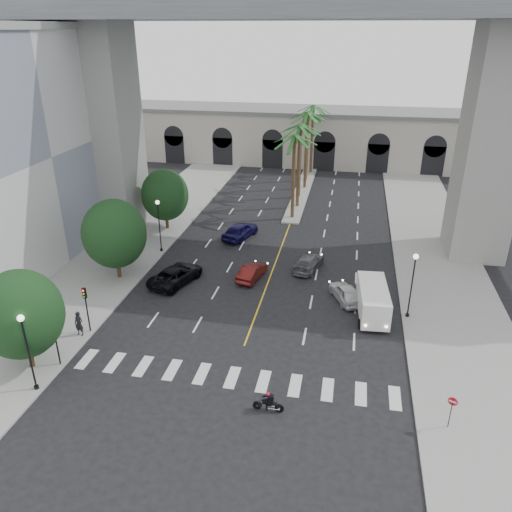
# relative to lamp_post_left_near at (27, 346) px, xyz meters

# --- Properties ---
(ground) EXTENTS (140.00, 140.00, 0.00)m
(ground) POSITION_rel_lamp_post_left_near_xyz_m (11.40, 5.00, -3.22)
(ground) COLOR black
(ground) RESTS_ON ground
(sidewalk_left) EXTENTS (8.00, 100.00, 0.15)m
(sidewalk_left) POSITION_rel_lamp_post_left_near_xyz_m (-3.60, 20.00, -3.15)
(sidewalk_left) COLOR gray
(sidewalk_left) RESTS_ON ground
(sidewalk_right) EXTENTS (8.00, 100.00, 0.15)m
(sidewalk_right) POSITION_rel_lamp_post_left_near_xyz_m (26.40, 20.00, -3.15)
(sidewalk_right) COLOR gray
(sidewalk_right) RESTS_ON ground
(median) EXTENTS (2.00, 24.00, 0.20)m
(median) POSITION_rel_lamp_post_left_near_xyz_m (11.40, 43.00, -3.12)
(median) COLOR gray
(median) RESTS_ON ground
(pier_building) EXTENTS (71.00, 10.50, 8.50)m
(pier_building) POSITION_rel_lamp_post_left_near_xyz_m (11.40, 60.00, 1.04)
(pier_building) COLOR #BAB6A7
(pier_building) RESTS_ON ground
(bridge) EXTENTS (75.00, 13.00, 26.00)m
(bridge) POSITION_rel_lamp_post_left_near_xyz_m (14.82, 27.00, 15.29)
(bridge) COLOR gray
(bridge) RESTS_ON ground
(palm_a) EXTENTS (3.20, 3.20, 10.30)m
(palm_a) POSITION_rel_lamp_post_left_near_xyz_m (11.40, 33.00, 5.88)
(palm_a) COLOR #47331E
(palm_a) RESTS_ON ground
(palm_b) EXTENTS (3.20, 3.20, 10.60)m
(palm_b) POSITION_rel_lamp_post_left_near_xyz_m (11.50, 37.00, 6.15)
(palm_b) COLOR #47331E
(palm_b) RESTS_ON ground
(palm_c) EXTENTS (3.20, 3.20, 10.10)m
(palm_c) POSITION_rel_lamp_post_left_near_xyz_m (11.20, 41.00, 5.69)
(palm_c) COLOR #47331E
(palm_c) RESTS_ON ground
(palm_d) EXTENTS (3.20, 3.20, 10.90)m
(palm_d) POSITION_rel_lamp_post_left_near_xyz_m (11.55, 45.00, 6.43)
(palm_d) COLOR #47331E
(palm_d) RESTS_ON ground
(palm_e) EXTENTS (3.20, 3.20, 10.40)m
(palm_e) POSITION_rel_lamp_post_left_near_xyz_m (11.30, 49.00, 5.97)
(palm_e) COLOR #47331E
(palm_e) RESTS_ON ground
(palm_f) EXTENTS (3.20, 3.20, 10.70)m
(palm_f) POSITION_rel_lamp_post_left_near_xyz_m (11.60, 53.00, 6.24)
(palm_f) COLOR #47331E
(palm_f) RESTS_ON ground
(street_tree_near) EXTENTS (5.20, 5.20, 6.89)m
(street_tree_near) POSITION_rel_lamp_post_left_near_xyz_m (-1.60, 2.00, 0.80)
(street_tree_near) COLOR #382616
(street_tree_near) RESTS_ON ground
(street_tree_mid) EXTENTS (5.44, 5.44, 7.21)m
(street_tree_mid) POSITION_rel_lamp_post_left_near_xyz_m (-1.60, 15.00, 0.99)
(street_tree_mid) COLOR #382616
(street_tree_mid) RESTS_ON ground
(street_tree_far) EXTENTS (5.04, 5.04, 6.68)m
(street_tree_far) POSITION_rel_lamp_post_left_near_xyz_m (-1.60, 27.00, 0.68)
(street_tree_far) COLOR #382616
(street_tree_far) RESTS_ON ground
(lamp_post_left_near) EXTENTS (0.40, 0.40, 5.35)m
(lamp_post_left_near) POSITION_rel_lamp_post_left_near_xyz_m (0.00, 0.00, 0.00)
(lamp_post_left_near) COLOR black
(lamp_post_left_near) RESTS_ON ground
(lamp_post_left_far) EXTENTS (0.40, 0.40, 5.35)m
(lamp_post_left_far) POSITION_rel_lamp_post_left_near_xyz_m (0.00, 21.00, 0.00)
(lamp_post_left_far) COLOR black
(lamp_post_left_far) RESTS_ON ground
(lamp_post_right) EXTENTS (0.40, 0.40, 5.35)m
(lamp_post_right) POSITION_rel_lamp_post_left_near_xyz_m (22.80, 13.00, 0.00)
(lamp_post_right) COLOR black
(lamp_post_right) RESTS_ON ground
(traffic_signal_near) EXTENTS (0.25, 0.18, 3.65)m
(traffic_signal_near) POSITION_rel_lamp_post_left_near_xyz_m (0.10, 2.50, -0.71)
(traffic_signal_near) COLOR black
(traffic_signal_near) RESTS_ON ground
(traffic_signal_far) EXTENTS (0.25, 0.18, 3.65)m
(traffic_signal_far) POSITION_rel_lamp_post_left_near_xyz_m (0.10, 6.50, -0.71)
(traffic_signal_far) COLOR black
(traffic_signal_far) RESTS_ON ground
(motorcycle_rider) EXTENTS (1.82, 0.49, 1.31)m
(motorcycle_rider) POSITION_rel_lamp_post_left_near_xyz_m (14.20, 1.00, -2.63)
(motorcycle_rider) COLOR black
(motorcycle_rider) RESTS_ON ground
(car_a) EXTENTS (3.19, 4.45, 1.41)m
(car_a) POSITION_rel_lamp_post_left_near_xyz_m (18.11, 14.82, -2.52)
(car_a) COLOR silver
(car_a) RESTS_ON ground
(car_b) EXTENTS (2.20, 4.25, 1.33)m
(car_b) POSITION_rel_lamp_post_left_near_xyz_m (9.90, 17.11, -2.55)
(car_b) COLOR #4E100F
(car_b) RESTS_ON ground
(car_c) EXTENTS (4.16, 6.00, 1.52)m
(car_c) POSITION_rel_lamp_post_left_near_xyz_m (3.62, 15.12, -2.46)
(car_c) COLOR black
(car_c) RESTS_ON ground
(car_d) EXTENTS (2.86, 4.94, 1.34)m
(car_d) POSITION_rel_lamp_post_left_near_xyz_m (14.54, 20.02, -2.55)
(car_d) COLOR #5A5A5E
(car_d) RESTS_ON ground
(car_e) EXTENTS (3.43, 5.34, 1.69)m
(car_e) POSITION_rel_lamp_post_left_near_xyz_m (6.80, 26.04, -2.37)
(car_e) COLOR #100D3E
(car_e) RESTS_ON ground
(cargo_van) EXTENTS (2.62, 5.73, 2.38)m
(cargo_van) POSITION_rel_lamp_post_left_near_xyz_m (20.13, 12.87, -1.90)
(cargo_van) COLOR white
(cargo_van) RESTS_ON ground
(pedestrian_a) EXTENTS (0.72, 0.51, 1.86)m
(pedestrian_a) POSITION_rel_lamp_post_left_near_xyz_m (-0.32, 5.88, -2.14)
(pedestrian_a) COLOR black
(pedestrian_a) RESTS_ON sidewalk_left
(pedestrian_b) EXTENTS (1.07, 0.97, 1.82)m
(pedestrian_b) POSITION_rel_lamp_post_left_near_xyz_m (-4.30, 7.87, -2.16)
(pedestrian_b) COLOR black
(pedestrian_b) RESTS_ON sidewalk_left
(do_not_enter_sign) EXTENTS (0.50, 0.22, 2.16)m
(do_not_enter_sign) POSITION_rel_lamp_post_left_near_xyz_m (24.10, 1.50, -1.65)
(do_not_enter_sign) COLOR black
(do_not_enter_sign) RESTS_ON ground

